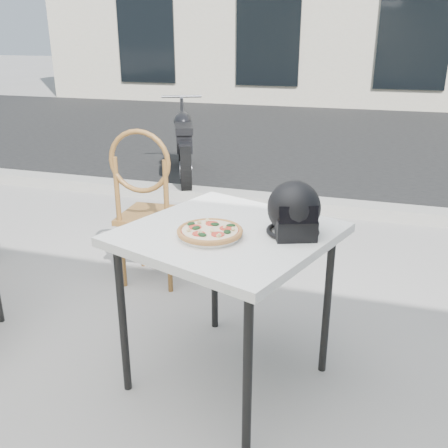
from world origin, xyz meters
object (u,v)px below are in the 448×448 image
(plate, at_px, (210,235))
(cafe_chair_main, at_px, (148,200))
(pizza, at_px, (210,231))
(cafe_table_main, at_px, (228,245))
(helmet, at_px, (294,211))
(motorcycle, at_px, (184,145))

(plate, relative_size, cafe_chair_main, 0.27)
(pizza, bearing_deg, plate, -89.66)
(cafe_table_main, xyz_separation_m, helmet, (0.30, 0.04, 0.18))
(cafe_table_main, bearing_deg, helmet, 7.05)
(plate, distance_m, pizza, 0.02)
(pizza, height_order, helmet, helmet)
(motorcycle, bearing_deg, plate, -89.66)
(plate, distance_m, cafe_chair_main, 1.28)
(pizza, bearing_deg, cafe_chair_main, 128.56)
(helmet, relative_size, motorcycle, 0.17)
(cafe_table_main, height_order, pizza, pizza)
(motorcycle, bearing_deg, cafe_chair_main, -96.36)
(plate, relative_size, pizza, 0.83)
(cafe_table_main, xyz_separation_m, pizza, (-0.05, -0.11, 0.10))
(cafe_chair_main, bearing_deg, cafe_table_main, 130.08)
(cafe_table_main, bearing_deg, plate, -115.68)
(helmet, height_order, motorcycle, helmet)
(cafe_table_main, height_order, motorcycle, motorcycle)
(cafe_chair_main, xyz_separation_m, motorcycle, (-0.81, 2.69, -0.20))
(pizza, height_order, motorcycle, motorcycle)
(motorcycle, bearing_deg, helmet, -84.30)
(cafe_chair_main, bearing_deg, plate, 124.99)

